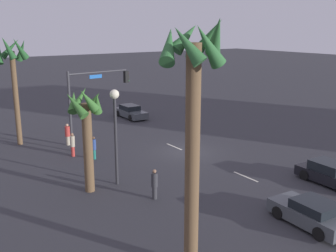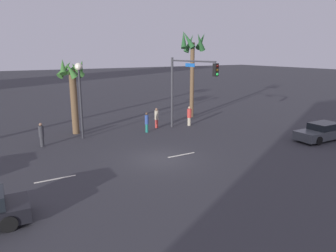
{
  "view_description": "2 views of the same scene",
  "coord_description": "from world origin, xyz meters",
  "px_view_note": "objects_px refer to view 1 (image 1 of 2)",
  "views": [
    {
      "loc": [
        -23.45,
        17.57,
        9.29
      ],
      "look_at": [
        1.89,
        0.39,
        1.7
      ],
      "focal_mm": 42.78,
      "sensor_mm": 36.0,
      "label": 1
    },
    {
      "loc": [
        -9.11,
        -16.53,
        6.59
      ],
      "look_at": [
        1.07,
        0.88,
        1.84
      ],
      "focal_mm": 33.72,
      "sensor_mm": 36.0,
      "label": 2
    }
  ],
  "objects_px": {
    "palm_tree_2": "(13,65)",
    "palm_tree_1": "(194,101)",
    "pedestrian_3": "(94,147)",
    "car_0": "(131,112)",
    "pedestrian_0": "(68,134)",
    "car_2": "(331,174)",
    "pedestrian_1": "(73,144)",
    "traffic_signal": "(91,94)",
    "car_1": "(311,213)",
    "palm_tree_0": "(86,120)",
    "pedestrian_2": "(154,184)",
    "streetlamp": "(115,118)"
  },
  "relations": [
    {
      "from": "car_2",
      "to": "streetlamp",
      "type": "height_order",
      "value": "streetlamp"
    },
    {
      "from": "pedestrian_0",
      "to": "palm_tree_2",
      "type": "xyz_separation_m",
      "value": [
        2.41,
        3.16,
        5.49
      ]
    },
    {
      "from": "streetlamp",
      "to": "pedestrian_0",
      "type": "relative_size",
      "value": 3.28
    },
    {
      "from": "car_2",
      "to": "pedestrian_3",
      "type": "relative_size",
      "value": 2.54
    },
    {
      "from": "pedestrian_1",
      "to": "pedestrian_3",
      "type": "distance_m",
      "value": 1.81
    },
    {
      "from": "car_0",
      "to": "car_1",
      "type": "bearing_deg",
      "value": 170.49
    },
    {
      "from": "pedestrian_1",
      "to": "pedestrian_3",
      "type": "relative_size",
      "value": 1.05
    },
    {
      "from": "car_0",
      "to": "car_1",
      "type": "distance_m",
      "value": 25.95
    },
    {
      "from": "car_0",
      "to": "palm_tree_0",
      "type": "height_order",
      "value": "palm_tree_0"
    },
    {
      "from": "pedestrian_3",
      "to": "palm_tree_1",
      "type": "height_order",
      "value": "palm_tree_1"
    },
    {
      "from": "car_0",
      "to": "palm_tree_0",
      "type": "xyz_separation_m",
      "value": [
        -15.76,
        11.49,
        3.66
      ]
    },
    {
      "from": "pedestrian_2",
      "to": "pedestrian_3",
      "type": "distance_m",
      "value": 8.29
    },
    {
      "from": "car_2",
      "to": "pedestrian_0",
      "type": "xyz_separation_m",
      "value": [
        16.9,
        10.28,
        0.3
      ]
    },
    {
      "from": "car_1",
      "to": "pedestrian_3",
      "type": "bearing_deg",
      "value": 16.81
    },
    {
      "from": "pedestrian_1",
      "to": "palm_tree_0",
      "type": "distance_m",
      "value": 7.67
    },
    {
      "from": "palm_tree_2",
      "to": "pedestrian_1",
      "type": "bearing_deg",
      "value": -155.89
    },
    {
      "from": "car_1",
      "to": "pedestrian_3",
      "type": "xyz_separation_m",
      "value": [
        15.07,
        4.55,
        0.29
      ]
    },
    {
      "from": "pedestrian_1",
      "to": "pedestrian_3",
      "type": "xyz_separation_m",
      "value": [
        -1.48,
        -1.03,
        -0.04
      ]
    },
    {
      "from": "pedestrian_0",
      "to": "pedestrian_3",
      "type": "height_order",
      "value": "pedestrian_0"
    },
    {
      "from": "car_1",
      "to": "palm_tree_0",
      "type": "xyz_separation_m",
      "value": [
        9.83,
        7.21,
        3.67
      ]
    },
    {
      "from": "car_2",
      "to": "pedestrian_2",
      "type": "height_order",
      "value": "pedestrian_2"
    },
    {
      "from": "pedestrian_3",
      "to": "palm_tree_2",
      "type": "height_order",
      "value": "palm_tree_2"
    },
    {
      "from": "car_1",
      "to": "traffic_signal",
      "type": "bearing_deg",
      "value": 10.18
    },
    {
      "from": "car_2",
      "to": "traffic_signal",
      "type": "height_order",
      "value": "traffic_signal"
    },
    {
      "from": "pedestrian_2",
      "to": "palm_tree_0",
      "type": "xyz_separation_m",
      "value": [
        3.06,
        2.58,
        3.37
      ]
    },
    {
      "from": "car_0",
      "to": "pedestrian_0",
      "type": "xyz_separation_m",
      "value": [
        -6.04,
        9.13,
        0.31
      ]
    },
    {
      "from": "car_2",
      "to": "palm_tree_2",
      "type": "height_order",
      "value": "palm_tree_2"
    },
    {
      "from": "car_0",
      "to": "streetlamp",
      "type": "bearing_deg",
      "value": 148.45
    },
    {
      "from": "pedestrian_0",
      "to": "pedestrian_1",
      "type": "relative_size",
      "value": 1.0
    },
    {
      "from": "car_2",
      "to": "pedestrian_3",
      "type": "xyz_separation_m",
      "value": [
        12.42,
        9.98,
        0.28
      ]
    },
    {
      "from": "car_2",
      "to": "palm_tree_1",
      "type": "bearing_deg",
      "value": 99.92
    },
    {
      "from": "palm_tree_0",
      "to": "palm_tree_2",
      "type": "xyz_separation_m",
      "value": [
        12.13,
        0.8,
        2.14
      ]
    },
    {
      "from": "pedestrian_0",
      "to": "palm_tree_0",
      "type": "height_order",
      "value": "palm_tree_0"
    },
    {
      "from": "traffic_signal",
      "to": "pedestrian_1",
      "type": "bearing_deg",
      "value": 123.75
    },
    {
      "from": "pedestrian_1",
      "to": "palm_tree_2",
      "type": "height_order",
      "value": "palm_tree_2"
    },
    {
      "from": "car_2",
      "to": "pedestrian_3",
      "type": "height_order",
      "value": "pedestrian_3"
    },
    {
      "from": "car_2",
      "to": "pedestrian_1",
      "type": "xyz_separation_m",
      "value": [
        13.9,
        11.01,
        0.32
      ]
    },
    {
      "from": "car_2",
      "to": "pedestrian_0",
      "type": "distance_m",
      "value": 19.78
    },
    {
      "from": "palm_tree_2",
      "to": "palm_tree_1",
      "type": "bearing_deg",
      "value": -176.93
    },
    {
      "from": "pedestrian_0",
      "to": "palm_tree_0",
      "type": "xyz_separation_m",
      "value": [
        -9.71,
        2.36,
        3.35
      ]
    },
    {
      "from": "pedestrian_1",
      "to": "palm_tree_1",
      "type": "xyz_separation_m",
      "value": [
        -16.05,
        1.27,
        5.76
      ]
    },
    {
      "from": "car_2",
      "to": "pedestrian_0",
      "type": "bearing_deg",
      "value": 31.3
    },
    {
      "from": "palm_tree_0",
      "to": "pedestrian_0",
      "type": "bearing_deg",
      "value": -13.67
    },
    {
      "from": "traffic_signal",
      "to": "pedestrian_3",
      "type": "distance_m",
      "value": 4.67
    },
    {
      "from": "pedestrian_2",
      "to": "streetlamp",
      "type": "bearing_deg",
      "value": 13.12
    },
    {
      "from": "pedestrian_1",
      "to": "palm_tree_1",
      "type": "height_order",
      "value": "palm_tree_1"
    },
    {
      "from": "car_1",
      "to": "pedestrian_0",
      "type": "relative_size",
      "value": 2.32
    },
    {
      "from": "car_0",
      "to": "pedestrian_3",
      "type": "distance_m",
      "value": 13.75
    },
    {
      "from": "pedestrian_1",
      "to": "pedestrian_3",
      "type": "bearing_deg",
      "value": -145.3
    },
    {
      "from": "car_1",
      "to": "palm_tree_1",
      "type": "relative_size",
      "value": 0.42
    }
  ]
}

